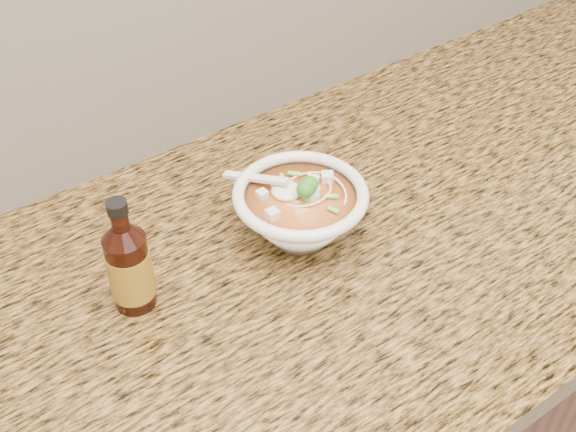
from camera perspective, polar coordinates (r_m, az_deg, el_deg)
counter_slab at (r=0.92m, az=-7.08°, el=-7.77°), size 4.00×0.68×0.04m
soup_bowl at (r=0.95m, az=0.96°, el=0.29°), size 0.18×0.19×0.10m
hot_sauce_bottle at (r=0.87m, az=-12.43°, el=-3.95°), size 0.06×0.06×0.16m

